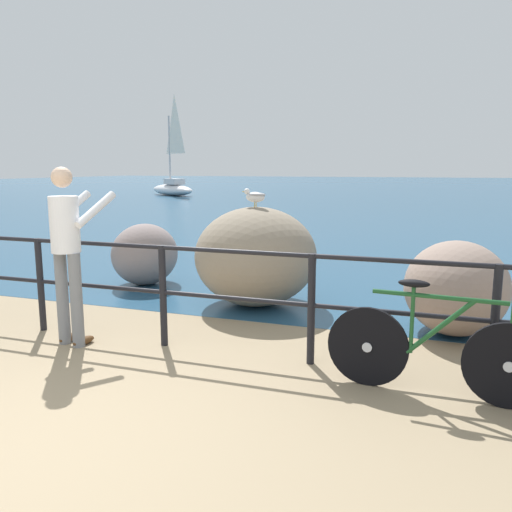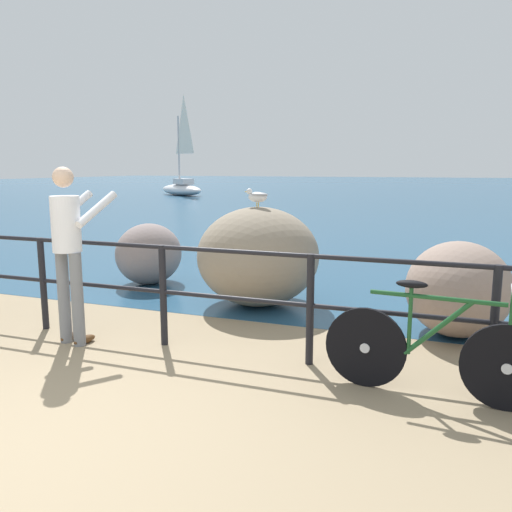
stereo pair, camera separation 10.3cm
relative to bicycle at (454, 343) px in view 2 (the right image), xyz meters
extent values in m
cube|color=#937F60|center=(-2.72, 18.22, -0.51)|extent=(120.00, 120.00, 0.10)
cube|color=navy|center=(-2.72, 46.41, -0.46)|extent=(120.00, 90.00, 0.01)
cylinder|color=black|center=(-4.23, 0.36, 0.05)|extent=(0.07, 0.07, 1.02)
cylinder|color=black|center=(-2.72, 0.36, 0.05)|extent=(0.07, 0.07, 1.02)
cylinder|color=black|center=(-1.21, 0.36, 0.05)|extent=(0.07, 0.07, 1.02)
cylinder|color=black|center=(0.30, 0.36, 0.05)|extent=(0.07, 0.07, 1.02)
cylinder|color=black|center=(-2.72, 0.36, 0.54)|extent=(9.05, 0.04, 0.04)
cylinder|color=black|center=(-2.72, 0.36, 0.09)|extent=(9.05, 0.04, 0.04)
cylinder|color=black|center=(-0.67, 0.05, -0.13)|extent=(0.66, 0.09, 0.66)
cylinder|color=#B7BCC6|center=(-0.67, 0.05, -0.13)|extent=(0.08, 0.06, 0.08)
cylinder|color=black|center=(0.37, -0.03, -0.13)|extent=(0.66, 0.09, 0.66)
cylinder|color=#B7BCC6|center=(0.37, -0.03, -0.13)|extent=(0.08, 0.06, 0.08)
cylinder|color=#194C23|center=(-0.15, 0.01, 0.34)|extent=(0.99, 0.11, 0.04)
cylinder|color=#194C23|center=(-0.12, 0.01, 0.10)|extent=(0.50, 0.08, 0.50)
cylinder|color=#194C23|center=(-0.33, 0.03, 0.13)|extent=(0.03, 0.03, 0.53)
ellipsoid|color=black|center=(-0.33, 0.03, 0.43)|extent=(0.25, 0.12, 0.06)
cylinder|color=#194C23|center=(0.37, -0.03, 0.15)|extent=(0.03, 0.03, 0.57)
cylinder|color=slate|center=(-3.71, 0.08, 0.01)|extent=(0.12, 0.12, 0.95)
ellipsoid|color=#513319|center=(-3.70, 0.14, -0.42)|extent=(0.15, 0.27, 0.08)
cylinder|color=slate|center=(-3.51, 0.04, 0.01)|extent=(0.12, 0.12, 0.95)
ellipsoid|color=#513319|center=(-3.50, 0.10, -0.42)|extent=(0.15, 0.27, 0.08)
cylinder|color=white|center=(-3.61, 0.06, 0.76)|extent=(0.28, 0.28, 0.55)
sphere|color=beige|center=(-3.61, 0.06, 1.22)|extent=(0.20, 0.20, 0.20)
cylinder|color=white|center=(-3.75, 0.33, 0.90)|extent=(0.17, 0.52, 0.34)
cylinder|color=white|center=(-3.39, 0.26, 0.90)|extent=(0.17, 0.52, 0.34)
ellipsoid|color=gray|center=(-2.37, 2.15, 0.17)|extent=(1.57, 1.60, 1.28)
ellipsoid|color=gray|center=(-4.35, 2.71, 0.00)|extent=(0.97, 1.09, 0.93)
ellipsoid|color=gray|center=(0.05, 1.74, 0.04)|extent=(1.09, 1.34, 1.00)
cylinder|color=gold|center=(-2.37, 2.12, 0.84)|extent=(0.01, 0.01, 0.06)
cylinder|color=gold|center=(-2.37, 2.17, 0.84)|extent=(0.01, 0.01, 0.06)
ellipsoid|color=white|center=(-2.37, 2.15, 0.94)|extent=(0.27, 0.14, 0.13)
ellipsoid|color=#9E9EA3|center=(-2.35, 2.14, 0.97)|extent=(0.25, 0.15, 0.06)
sphere|color=white|center=(-2.49, 2.16, 1.01)|extent=(0.08, 0.08, 0.08)
cone|color=gold|center=(-2.54, 2.17, 1.00)|extent=(0.05, 0.03, 0.02)
ellipsoid|color=white|center=(-15.95, 25.12, -0.11)|extent=(4.41, 3.47, 0.70)
cube|color=silver|center=(-15.70, 24.96, 0.42)|extent=(1.53, 1.38, 0.36)
cylinder|color=#B2B2B7|center=(-16.12, 25.23, 2.34)|extent=(0.10, 0.10, 4.20)
pyramid|color=white|center=(-15.49, 24.83, 3.92)|extent=(1.38, 0.91, 3.57)
camera|label=1|loc=(-0.20, -4.05, 1.31)|focal=36.24mm
camera|label=2|loc=(-0.11, -4.02, 1.31)|focal=36.24mm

